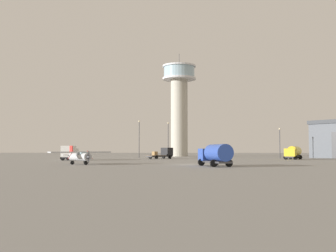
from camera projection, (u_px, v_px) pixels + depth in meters
ground_plane at (187, 165)px, 61.87m from camera, size 400.00×400.00×0.00m
control_tower at (179, 100)px, 134.03m from camera, size 11.09×11.09×34.22m
airplane_silver at (79, 156)px, 62.23m from camera, size 8.41×7.75×2.91m
truck_fuel_tanker_yellow at (293, 152)px, 92.71m from camera, size 5.15×7.15×3.04m
truck_box_white at (70, 152)px, 86.29m from camera, size 3.32×6.80×3.06m
truck_flatbed_black at (163, 153)px, 99.45m from camera, size 6.39×7.04×2.74m
truck_fuel_tanker_blue at (216, 154)px, 55.31m from camera, size 4.72×7.51×3.04m
light_post_east at (280, 140)px, 105.13m from camera, size 0.44×0.44×7.88m
light_post_north at (168, 137)px, 107.59m from camera, size 0.44×0.44×9.55m
light_post_centre at (139, 136)px, 109.94m from camera, size 0.44×0.44×10.20m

